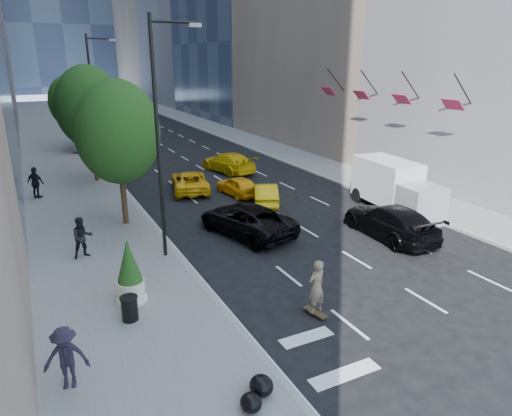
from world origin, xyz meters
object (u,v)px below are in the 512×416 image
black_sedan_mercedes (390,221)px  trash_can (130,309)px  black_sedan_lincoln (247,220)px  city_bus (95,126)px  box_truck (395,187)px  skateboarder (316,290)px  planter_shrub (130,272)px

black_sedan_mercedes → trash_can: black_sedan_mercedes is taller
black_sedan_mercedes → black_sedan_lincoln: bearing=-26.7°
black_sedan_lincoln → black_sedan_mercedes: size_ratio=0.99×
city_bus → box_truck: (12.03, -31.06, -0.33)m
black_sedan_lincoln → box_truck: size_ratio=0.90×
skateboarder → city_bus: (-1.60, 38.53, 0.81)m
black_sedan_lincoln → planter_shrub: bearing=17.6°
skateboarder → planter_shrub: size_ratio=0.81×
city_bus → planter_shrub: (-3.92, -34.93, -0.50)m
trash_can → planter_shrub: bearing=75.5°
black_sedan_mercedes → planter_shrub: size_ratio=2.36×
black_sedan_mercedes → city_bus: city_bus is taller
skateboarder → black_sedan_lincoln: size_ratio=0.35×
skateboarder → city_bus: city_bus is taller
city_bus → box_truck: bearing=-56.2°
skateboarder → planter_shrub: 6.60m
city_bus → box_truck: size_ratio=2.08×
black_sedan_mercedes → planter_shrub: 12.96m
trash_can → planter_shrub: planter_shrub is taller
planter_shrub → skateboarder: bearing=-33.2°
black_sedan_mercedes → box_truck: size_ratio=0.91×
trash_can → box_truck: bearing=17.5°
city_bus → box_truck: city_bus is taller
skateboarder → trash_can: (-5.84, 2.35, -0.41)m
black_sedan_lincoln → black_sedan_mercedes: bearing=134.9°
skateboarder → planter_shrub: (-5.52, 3.61, 0.31)m
box_truck → skateboarder: bearing=-139.1°
skateboarder → black_sedan_mercedes: (7.40, 4.49, -0.15)m
planter_shrub → city_bus: bearing=83.6°
skateboarder → planter_shrub: planter_shrub is taller
city_bus → trash_can: city_bus is taller
black_sedan_mercedes → planter_shrub: bearing=6.8°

